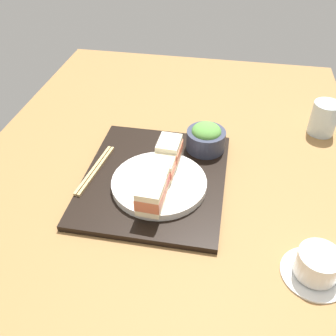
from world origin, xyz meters
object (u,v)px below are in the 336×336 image
sandwich_inner_far (157,180)px  drinking_glass (324,118)px  sandwich_plate (161,184)px  coffee_cup (317,266)px  sandwich_nearmost (169,149)px  sandwich_farmost (150,196)px  salad_bowl (206,137)px  sandwich_inner_near (164,166)px  chopsticks_pair (95,170)px

sandwich_inner_far → drinking_glass: size_ratio=0.79×
sandwich_plate → drinking_glass: 51.78cm
sandwich_inner_far → coffee_cup: size_ratio=0.60×
sandwich_nearmost → sandwich_farmost: same height
sandwich_nearmost → salad_bowl: 11.79cm
sandwich_inner_far → salad_bowl: size_ratio=0.74×
coffee_cup → drinking_glass: size_ratio=1.33×
sandwich_inner_far → coffee_cup: (14.55, 33.35, -3.19)cm
sandwich_inner_near → coffee_cup: size_ratio=0.60×
sandwich_plate → salad_bowl: (-16.91, 8.69, 2.59)cm
sandwich_plate → coffee_cup: bearing=62.4°
sandwich_farmost → salad_bowl: (-25.36, 9.26, -1.24)cm
coffee_cup → drinking_glass: bearing=172.0°
sandwich_nearmost → sandwich_farmost: (16.90, -1.13, -0.00)cm
salad_bowl → coffee_cup: bearing=35.5°
sandwich_nearmost → salad_bowl: size_ratio=0.76×
sandwich_plate → sandwich_farmost: (8.45, -0.57, 3.82)cm
sandwich_inner_far → coffee_cup: sandwich_inner_far is taller
chopsticks_pair → sandwich_nearmost: bearing=108.1°
salad_bowl → drinking_glass: 35.17cm
sandwich_nearmost → chopsticks_pair: 18.93cm
salad_bowl → drinking_glass: bearing=116.5°
sandwich_nearmost → drinking_glass: bearing=121.4°
sandwich_nearmost → sandwich_farmost: bearing=-3.8°
sandwich_plate → sandwich_inner_far: size_ratio=2.98×
coffee_cup → sandwich_nearmost: bearing=-128.4°
sandwich_plate → sandwich_nearmost: sandwich_nearmost is taller
sandwich_farmost → salad_bowl: sandwich_farmost is taller
sandwich_nearmost → salad_bowl: sandwich_nearmost is taller
sandwich_nearmost → sandwich_inner_far: size_ratio=1.03×
sandwich_plate → sandwich_inner_near: sandwich_inner_near is taller
sandwich_plate → salad_bowl: size_ratio=2.20×
sandwich_farmost → drinking_glass: drinking_glass is taller
sandwich_inner_far → chopsticks_pair: 18.10cm
salad_bowl → sandwich_inner_far: bearing=-24.2°
salad_bowl → coffee_cup: size_ratio=0.81×
sandwich_nearmost → sandwich_inner_near: (5.63, -0.38, -0.65)cm
sandwich_plate → sandwich_farmost: 9.29cm
sandwich_inner_near → salad_bowl: salad_bowl is taller
sandwich_farmost → sandwich_plate: bearing=176.2°
sandwich_inner_far → drinking_glass: 53.70cm
sandwich_plate → drinking_glass: size_ratio=2.36×
sandwich_plate → salad_bowl: bearing=152.8°
coffee_cup → salad_bowl: bearing=-144.5°
sandwich_nearmost → drinking_glass: size_ratio=0.81×
chopsticks_pair → coffee_cup: 53.99cm
chopsticks_pair → drinking_glass: drinking_glass is taller
sandwich_inner_near → chopsticks_pair: size_ratio=0.39×
chopsticks_pair → drinking_glass: bearing=117.6°
chopsticks_pair → salad_bowl: bearing=119.0°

